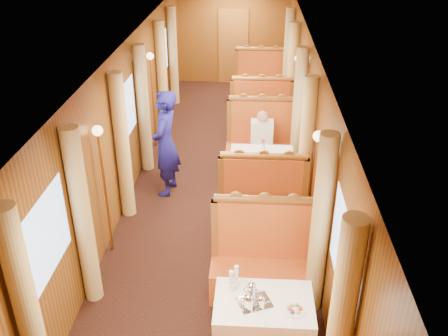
# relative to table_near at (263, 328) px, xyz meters

# --- Properties ---
(floor) EXTENTS (3.00, 12.00, 0.01)m
(floor) POSITION_rel_table_near_xyz_m (-0.75, 3.50, -0.38)
(floor) COLOR black
(floor) RESTS_ON ground
(ceiling) EXTENTS (3.00, 12.00, 0.01)m
(ceiling) POSITION_rel_table_near_xyz_m (-0.75, 3.50, 2.12)
(ceiling) COLOR silver
(ceiling) RESTS_ON wall_left
(wall_far) EXTENTS (3.00, 0.01, 2.50)m
(wall_far) POSITION_rel_table_near_xyz_m (-0.75, 9.50, 0.88)
(wall_far) COLOR brown
(wall_far) RESTS_ON floor
(wall_left) EXTENTS (0.01, 12.00, 2.50)m
(wall_left) POSITION_rel_table_near_xyz_m (-2.25, 3.50, 0.88)
(wall_left) COLOR brown
(wall_left) RESTS_ON floor
(wall_right) EXTENTS (0.01, 12.00, 2.50)m
(wall_right) POSITION_rel_table_near_xyz_m (0.75, 3.50, 0.88)
(wall_right) COLOR brown
(wall_right) RESTS_ON floor
(doorway_far) EXTENTS (0.80, 0.04, 2.00)m
(doorway_far) POSITION_rel_table_near_xyz_m (-0.75, 9.47, 0.62)
(doorway_far) COLOR #915B21
(doorway_far) RESTS_ON floor
(table_near) EXTENTS (1.05, 0.72, 0.75)m
(table_near) POSITION_rel_table_near_xyz_m (0.00, 0.00, 0.00)
(table_near) COLOR white
(table_near) RESTS_ON floor
(banquette_near_aft) EXTENTS (1.30, 0.55, 1.34)m
(banquette_near_aft) POSITION_rel_table_near_xyz_m (0.00, 1.01, 0.05)
(banquette_near_aft) COLOR #AD3113
(banquette_near_aft) RESTS_ON floor
(table_mid) EXTENTS (1.05, 0.72, 0.75)m
(table_mid) POSITION_rel_table_near_xyz_m (0.00, 3.50, 0.00)
(table_mid) COLOR white
(table_mid) RESTS_ON floor
(banquette_mid_fwd) EXTENTS (1.30, 0.55, 1.34)m
(banquette_mid_fwd) POSITION_rel_table_near_xyz_m (0.00, 2.49, 0.05)
(banquette_mid_fwd) COLOR #AD3113
(banquette_mid_fwd) RESTS_ON floor
(banquette_mid_aft) EXTENTS (1.30, 0.55, 1.34)m
(banquette_mid_aft) POSITION_rel_table_near_xyz_m (0.00, 4.51, 0.05)
(banquette_mid_aft) COLOR #AD3113
(banquette_mid_aft) RESTS_ON floor
(table_far) EXTENTS (1.05, 0.72, 0.75)m
(table_far) POSITION_rel_table_near_xyz_m (0.00, 7.00, 0.00)
(table_far) COLOR white
(table_far) RESTS_ON floor
(banquette_far_fwd) EXTENTS (1.30, 0.55, 1.34)m
(banquette_far_fwd) POSITION_rel_table_near_xyz_m (0.00, 5.99, 0.05)
(banquette_far_fwd) COLOR #AD3113
(banquette_far_fwd) RESTS_ON floor
(banquette_far_aft) EXTENTS (1.30, 0.55, 1.34)m
(banquette_far_aft) POSITION_rel_table_near_xyz_m (0.00, 8.01, 0.05)
(banquette_far_aft) COLOR #AD3113
(banquette_far_aft) RESTS_ON floor
(tea_tray) EXTENTS (0.41, 0.37, 0.01)m
(tea_tray) POSITION_rel_table_near_xyz_m (-0.10, -0.03, 0.38)
(tea_tray) COLOR silver
(tea_tray) RESTS_ON table_near
(teapot_left) EXTENTS (0.22, 0.19, 0.15)m
(teapot_left) POSITION_rel_table_near_xyz_m (-0.16, -0.12, 0.45)
(teapot_left) COLOR silver
(teapot_left) RESTS_ON tea_tray
(teapot_right) EXTENTS (0.15, 0.12, 0.12)m
(teapot_right) POSITION_rel_table_near_xyz_m (-0.04, -0.09, 0.43)
(teapot_right) COLOR silver
(teapot_right) RESTS_ON tea_tray
(teapot_back) EXTENTS (0.17, 0.13, 0.13)m
(teapot_back) POSITION_rel_table_near_xyz_m (-0.14, 0.08, 0.44)
(teapot_back) COLOR silver
(teapot_back) RESTS_ON tea_tray
(fruit_plate) EXTENTS (0.23, 0.23, 0.05)m
(fruit_plate) POSITION_rel_table_near_xyz_m (0.31, -0.12, 0.39)
(fruit_plate) COLOR white
(fruit_plate) RESTS_ON table_near
(cup_inboard) EXTENTS (0.08, 0.08, 0.26)m
(cup_inboard) POSITION_rel_table_near_xyz_m (-0.35, 0.15, 0.48)
(cup_inboard) COLOR white
(cup_inboard) RESTS_ON table_near
(cup_outboard) EXTENTS (0.08, 0.08, 0.26)m
(cup_outboard) POSITION_rel_table_near_xyz_m (-0.30, 0.23, 0.48)
(cup_outboard) COLOR white
(cup_outboard) RESTS_ON table_near
(rose_vase_mid) EXTENTS (0.06, 0.06, 0.36)m
(rose_vase_mid) POSITION_rel_table_near_xyz_m (0.02, 3.52, 0.55)
(rose_vase_mid) COLOR silver
(rose_vase_mid) RESTS_ON table_mid
(rose_vase_far) EXTENTS (0.06, 0.06, 0.36)m
(rose_vase_far) POSITION_rel_table_near_xyz_m (-0.02, 7.03, 0.55)
(rose_vase_far) COLOR silver
(rose_vase_far) RESTS_ON table_far
(window_left_near) EXTENTS (0.01, 1.20, 0.90)m
(window_left_near) POSITION_rel_table_near_xyz_m (-2.24, 0.00, 1.07)
(window_left_near) COLOR #8EADD6
(window_left_near) RESTS_ON wall_left
(curtain_left_near_a) EXTENTS (0.22, 0.22, 2.35)m
(curtain_left_near_a) POSITION_rel_table_near_xyz_m (-2.13, -0.78, 0.80)
(curtain_left_near_a) COLOR #DFBF72
(curtain_left_near_a) RESTS_ON floor
(curtain_left_near_b) EXTENTS (0.22, 0.22, 2.35)m
(curtain_left_near_b) POSITION_rel_table_near_xyz_m (-2.13, 0.78, 0.80)
(curtain_left_near_b) COLOR #DFBF72
(curtain_left_near_b) RESTS_ON floor
(window_right_near) EXTENTS (0.01, 1.20, 0.90)m
(window_right_near) POSITION_rel_table_near_xyz_m (0.74, 0.00, 1.07)
(window_right_near) COLOR #8EADD6
(window_right_near) RESTS_ON wall_right
(curtain_right_near_a) EXTENTS (0.22, 0.22, 2.35)m
(curtain_right_near_a) POSITION_rel_table_near_xyz_m (0.63, -0.78, 0.80)
(curtain_right_near_a) COLOR #DFBF72
(curtain_right_near_a) RESTS_ON floor
(curtain_right_near_b) EXTENTS (0.22, 0.22, 2.35)m
(curtain_right_near_b) POSITION_rel_table_near_xyz_m (0.63, 0.78, 0.80)
(curtain_right_near_b) COLOR #DFBF72
(curtain_right_near_b) RESTS_ON floor
(window_left_mid) EXTENTS (0.01, 1.20, 0.90)m
(window_left_mid) POSITION_rel_table_near_xyz_m (-2.24, 3.50, 1.07)
(window_left_mid) COLOR #8EADD6
(window_left_mid) RESTS_ON wall_left
(curtain_left_mid_a) EXTENTS (0.22, 0.22, 2.35)m
(curtain_left_mid_a) POSITION_rel_table_near_xyz_m (-2.13, 2.72, 0.80)
(curtain_left_mid_a) COLOR #DFBF72
(curtain_left_mid_a) RESTS_ON floor
(curtain_left_mid_b) EXTENTS (0.22, 0.22, 2.35)m
(curtain_left_mid_b) POSITION_rel_table_near_xyz_m (-2.13, 4.28, 0.80)
(curtain_left_mid_b) COLOR #DFBF72
(curtain_left_mid_b) RESTS_ON floor
(window_right_mid) EXTENTS (0.01, 1.20, 0.90)m
(window_right_mid) POSITION_rel_table_near_xyz_m (0.74, 3.50, 1.07)
(window_right_mid) COLOR #8EADD6
(window_right_mid) RESTS_ON wall_right
(curtain_right_mid_a) EXTENTS (0.22, 0.22, 2.35)m
(curtain_right_mid_a) POSITION_rel_table_near_xyz_m (0.63, 2.72, 0.80)
(curtain_right_mid_a) COLOR #DFBF72
(curtain_right_mid_a) RESTS_ON floor
(curtain_right_mid_b) EXTENTS (0.22, 0.22, 2.35)m
(curtain_right_mid_b) POSITION_rel_table_near_xyz_m (0.63, 4.28, 0.80)
(curtain_right_mid_b) COLOR #DFBF72
(curtain_right_mid_b) RESTS_ON floor
(window_left_far) EXTENTS (0.01, 1.20, 0.90)m
(window_left_far) POSITION_rel_table_near_xyz_m (-2.24, 7.00, 1.07)
(window_left_far) COLOR #8EADD6
(window_left_far) RESTS_ON wall_left
(curtain_left_far_a) EXTENTS (0.22, 0.22, 2.35)m
(curtain_left_far_a) POSITION_rel_table_near_xyz_m (-2.13, 6.22, 0.80)
(curtain_left_far_a) COLOR #DFBF72
(curtain_left_far_a) RESTS_ON floor
(curtain_left_far_b) EXTENTS (0.22, 0.22, 2.35)m
(curtain_left_far_b) POSITION_rel_table_near_xyz_m (-2.13, 7.78, 0.80)
(curtain_left_far_b) COLOR #DFBF72
(curtain_left_far_b) RESTS_ON floor
(window_right_far) EXTENTS (0.01, 1.20, 0.90)m
(window_right_far) POSITION_rel_table_near_xyz_m (0.74, 7.00, 1.07)
(window_right_far) COLOR #8EADD6
(window_right_far) RESTS_ON wall_right
(curtain_right_far_a) EXTENTS (0.22, 0.22, 2.35)m
(curtain_right_far_a) POSITION_rel_table_near_xyz_m (0.63, 6.22, 0.80)
(curtain_right_far_a) COLOR #DFBF72
(curtain_right_far_a) RESTS_ON floor
(curtain_right_far_b) EXTENTS (0.22, 0.22, 2.35)m
(curtain_right_far_b) POSITION_rel_table_near_xyz_m (0.63, 7.78, 0.80)
(curtain_right_far_b) COLOR #DFBF72
(curtain_right_far_b) RESTS_ON floor
(sconce_left_fore) EXTENTS (0.14, 0.14, 1.95)m
(sconce_left_fore) POSITION_rel_table_near_xyz_m (-2.15, 1.75, 1.01)
(sconce_left_fore) COLOR #BF8C3F
(sconce_left_fore) RESTS_ON floor
(sconce_right_fore) EXTENTS (0.14, 0.14, 1.95)m
(sconce_right_fore) POSITION_rel_table_near_xyz_m (0.65, 1.75, 1.01)
(sconce_right_fore) COLOR #BF8C3F
(sconce_right_fore) RESTS_ON floor
(sconce_left_aft) EXTENTS (0.14, 0.14, 1.95)m
(sconce_left_aft) POSITION_rel_table_near_xyz_m (-2.15, 5.25, 1.01)
(sconce_left_aft) COLOR #BF8C3F
(sconce_left_aft) RESTS_ON floor
(sconce_right_aft) EXTENTS (0.14, 0.14, 1.95)m
(sconce_right_aft) POSITION_rel_table_near_xyz_m (0.65, 5.25, 1.01)
(sconce_right_aft) COLOR #BF8C3F
(sconce_right_aft) RESTS_ON floor
(steward) EXTENTS (0.52, 0.72, 1.83)m
(steward) POSITION_rel_table_near_xyz_m (-1.61, 3.44, 0.54)
(steward) COLOR navy
(steward) RESTS_ON floor
(passenger) EXTENTS (0.40, 0.44, 0.76)m
(passenger) POSITION_rel_table_near_xyz_m (-0.00, 4.22, 0.37)
(passenger) COLOR beige
(passenger) RESTS_ON banquette_mid_aft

